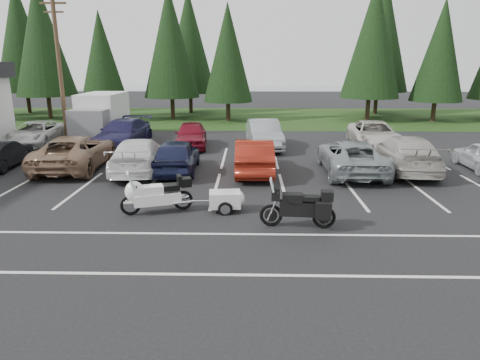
% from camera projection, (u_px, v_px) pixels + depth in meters
% --- Properties ---
extents(ground, '(120.00, 120.00, 0.00)m').
position_uv_depth(ground, '(200.00, 198.00, 15.99)').
color(ground, black).
rests_on(ground, ground).
extents(grass_strip, '(80.00, 16.00, 0.01)m').
position_uv_depth(grass_strip, '(230.00, 117.00, 39.11)').
color(grass_strip, '#1A3410').
rests_on(grass_strip, ground).
extents(lake_water, '(70.00, 50.00, 0.02)m').
position_uv_depth(lake_water, '(263.00, 93.00, 68.89)').
color(lake_water, slate).
rests_on(lake_water, ground).
extents(utility_pole, '(1.60, 0.26, 9.00)m').
position_uv_depth(utility_pole, '(59.00, 65.00, 26.52)').
color(utility_pole, '#473321').
rests_on(utility_pole, ground).
extents(box_truck, '(2.40, 5.60, 2.90)m').
position_uv_depth(box_truck, '(99.00, 117.00, 27.82)').
color(box_truck, silver).
rests_on(box_truck, ground).
extents(stall_markings, '(32.00, 16.00, 0.01)m').
position_uv_depth(stall_markings, '(205.00, 183.00, 17.91)').
color(stall_markings, silver).
rests_on(stall_markings, ground).
extents(conifer_2, '(5.10, 5.10, 11.89)m').
position_uv_depth(conifer_2, '(41.00, 37.00, 36.45)').
color(conifer_2, '#332316').
rests_on(conifer_2, ground).
extents(conifer_3, '(3.87, 3.87, 9.02)m').
position_uv_depth(conifer_3, '(101.00, 57.00, 35.43)').
color(conifer_3, '#332316').
rests_on(conifer_3, ground).
extents(conifer_4, '(4.80, 4.80, 11.17)m').
position_uv_depth(conifer_4, '(170.00, 42.00, 36.42)').
color(conifer_4, '#332316').
rests_on(conifer_4, ground).
extents(conifer_5, '(4.14, 4.14, 9.63)m').
position_uv_depth(conifer_5, '(228.00, 53.00, 35.30)').
color(conifer_5, '#332316').
rests_on(conifer_5, ground).
extents(conifer_6, '(4.93, 4.93, 11.48)m').
position_uv_depth(conifer_6, '(373.00, 39.00, 35.23)').
color(conifer_6, '#332316').
rests_on(conifer_6, ground).
extents(conifer_7, '(4.27, 4.27, 9.94)m').
position_uv_depth(conifer_7, '(441.00, 50.00, 35.06)').
color(conifer_7, '#332316').
rests_on(conifer_7, ground).
extents(conifer_back_a, '(5.28, 5.28, 12.30)m').
position_uv_depth(conifer_back_a, '(20.00, 37.00, 40.52)').
color(conifer_back_a, '#332316').
rests_on(conifer_back_a, ground).
extents(conifer_back_b, '(4.97, 4.97, 11.58)m').
position_uv_depth(conifer_back_b, '(189.00, 42.00, 40.77)').
color(conifer_back_b, '#332316').
rests_on(conifer_back_b, ground).
extents(conifer_back_c, '(5.50, 5.50, 12.81)m').
position_uv_depth(conifer_back_c, '(382.00, 33.00, 39.51)').
color(conifer_back_c, '#332316').
rests_on(conifer_back_c, ground).
extents(car_near_1, '(1.68, 4.12, 1.33)m').
position_uv_depth(car_near_1, '(1.00, 154.00, 20.29)').
color(car_near_1, black).
rests_on(car_near_1, ground).
extents(car_near_2, '(2.86, 5.85, 1.60)m').
position_uv_depth(car_near_2, '(75.00, 152.00, 20.17)').
color(car_near_2, '#89684F').
rests_on(car_near_2, ground).
extents(car_near_3, '(2.63, 5.51, 1.55)m').
position_uv_depth(car_near_3, '(139.00, 155.00, 19.54)').
color(car_near_3, white).
rests_on(car_near_3, ground).
extents(car_near_4, '(1.97, 4.61, 1.55)m').
position_uv_depth(car_near_4, '(177.00, 156.00, 19.49)').
color(car_near_4, '#171B3A').
rests_on(car_near_4, ground).
extents(car_near_5, '(1.73, 4.80, 1.58)m').
position_uv_depth(car_near_5, '(254.00, 156.00, 19.34)').
color(car_near_5, maroon).
rests_on(car_near_5, ground).
extents(car_near_6, '(2.65, 5.53, 1.52)m').
position_uv_depth(car_near_6, '(351.00, 157.00, 19.32)').
color(car_near_6, gray).
rests_on(car_near_6, ground).
extents(car_near_7, '(2.83, 5.87, 1.65)m').
position_uv_depth(car_near_7, '(406.00, 153.00, 19.71)').
color(car_near_7, '#B0ABA2').
rests_on(car_near_7, ground).
extents(car_far_0, '(2.76, 5.26, 1.41)m').
position_uv_depth(car_far_0, '(36.00, 133.00, 25.99)').
color(car_far_0, silver).
rests_on(car_far_0, ground).
extents(car_far_1, '(2.79, 5.74, 1.61)m').
position_uv_depth(car_far_1, '(123.00, 133.00, 25.35)').
color(car_far_1, '#1D1A43').
rests_on(car_far_1, ground).
extents(car_far_2, '(2.13, 4.54, 1.50)m').
position_uv_depth(car_far_2, '(191.00, 135.00, 25.21)').
color(car_far_2, maroon).
rests_on(car_far_2, ground).
extents(car_far_3, '(2.21, 5.12, 1.64)m').
position_uv_depth(car_far_3, '(264.00, 134.00, 24.96)').
color(car_far_3, gray).
rests_on(car_far_3, ground).
extents(car_far_4, '(2.94, 5.65, 1.52)m').
position_uv_depth(car_far_4, '(374.00, 134.00, 25.26)').
color(car_far_4, beige).
rests_on(car_far_4, ground).
extents(touring_motorcycle, '(2.80, 1.66, 1.48)m').
position_uv_depth(touring_motorcycle, '(157.00, 191.00, 14.23)').
color(touring_motorcycle, white).
rests_on(touring_motorcycle, ground).
extents(cargo_trailer, '(1.58, 0.97, 0.70)m').
position_uv_depth(cargo_trailer, '(225.00, 201.00, 14.44)').
color(cargo_trailer, silver).
rests_on(cargo_trailer, ground).
extents(adventure_motorcycle, '(2.62, 1.12, 1.55)m').
position_uv_depth(adventure_motorcycle, '(298.00, 203.00, 12.92)').
color(adventure_motorcycle, black).
rests_on(adventure_motorcycle, ground).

